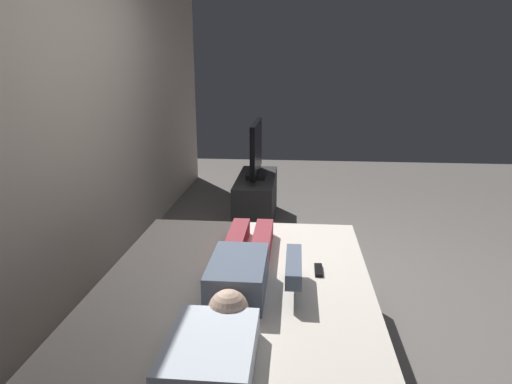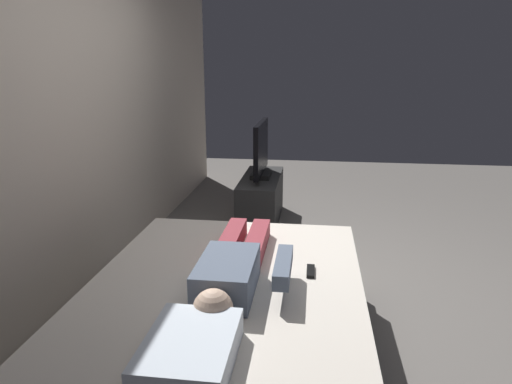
{
  "view_description": "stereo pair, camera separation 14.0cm",
  "coord_description": "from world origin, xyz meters",
  "px_view_note": "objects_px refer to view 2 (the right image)",
  "views": [
    {
      "loc": [
        -3.08,
        0.15,
        1.66
      ],
      "look_at": [
        0.38,
        0.46,
        0.69
      ],
      "focal_mm": 31.93,
      "sensor_mm": 36.0,
      "label": 1
    },
    {
      "loc": [
        -3.06,
        0.02,
        1.66
      ],
      "look_at": [
        0.38,
        0.46,
        0.69
      ],
      "focal_mm": 31.93,
      "sensor_mm": 36.0,
      "label": 2
    }
  ],
  "objects_px": {
    "pillow": "(190,351)",
    "tv_stand": "(261,199)",
    "tv": "(261,151)",
    "person": "(235,267)",
    "bed": "(226,328)",
    "remote": "(311,271)"
  },
  "relations": [
    {
      "from": "bed",
      "to": "tv_stand",
      "type": "xyz_separation_m",
      "value": [
        2.54,
        0.11,
        -0.01
      ]
    },
    {
      "from": "remote",
      "to": "tv_stand",
      "type": "relative_size",
      "value": 0.14
    },
    {
      "from": "pillow",
      "to": "person",
      "type": "relative_size",
      "value": 0.38
    },
    {
      "from": "remote",
      "to": "tv_stand",
      "type": "bearing_deg",
      "value": 13.41
    },
    {
      "from": "bed",
      "to": "remote",
      "type": "height_order",
      "value": "remote"
    },
    {
      "from": "tv",
      "to": "bed",
      "type": "bearing_deg",
      "value": -177.49
    },
    {
      "from": "bed",
      "to": "pillow",
      "type": "height_order",
      "value": "pillow"
    },
    {
      "from": "pillow",
      "to": "remote",
      "type": "bearing_deg",
      "value": -27.28
    },
    {
      "from": "remote",
      "to": "tv",
      "type": "distance_m",
      "value": 2.44
    },
    {
      "from": "bed",
      "to": "tv",
      "type": "bearing_deg",
      "value": 2.51
    },
    {
      "from": "tv_stand",
      "to": "tv",
      "type": "xyz_separation_m",
      "value": [
        0.0,
        -0.0,
        0.53
      ]
    },
    {
      "from": "remote",
      "to": "pillow",
      "type": "bearing_deg",
      "value": 152.72
    },
    {
      "from": "pillow",
      "to": "tv",
      "type": "bearing_deg",
      "value": 1.97
    },
    {
      "from": "tv_stand",
      "to": "remote",
      "type": "bearing_deg",
      "value": -166.59
    },
    {
      "from": "pillow",
      "to": "tv_stand",
      "type": "xyz_separation_m",
      "value": [
        3.23,
        0.11,
        -0.35
      ]
    },
    {
      "from": "remote",
      "to": "tv_stand",
      "type": "xyz_separation_m",
      "value": [
        2.36,
        0.56,
        -0.3
      ]
    },
    {
      "from": "person",
      "to": "pillow",
      "type": "bearing_deg",
      "value": 176.33
    },
    {
      "from": "pillow",
      "to": "person",
      "type": "height_order",
      "value": "person"
    },
    {
      "from": "pillow",
      "to": "tv_stand",
      "type": "bearing_deg",
      "value": 1.97
    },
    {
      "from": "pillow",
      "to": "person",
      "type": "distance_m",
      "value": 0.73
    },
    {
      "from": "person",
      "to": "tv",
      "type": "height_order",
      "value": "tv"
    },
    {
      "from": "pillow",
      "to": "person",
      "type": "xyz_separation_m",
      "value": [
        0.72,
        -0.05,
        0.02
      ]
    }
  ]
}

